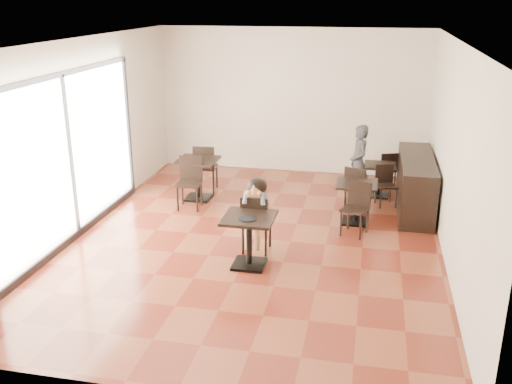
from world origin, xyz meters
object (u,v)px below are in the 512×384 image
(chair_mid_a, at_px, (358,189))
(chair_back_a, at_px, (386,170))
(child_chair, at_px, (257,223))
(cafe_table_mid, at_px, (356,203))
(chair_back_b, at_px, (386,186))
(child, at_px, (257,215))
(cafe_table_back, at_px, (379,180))
(cafe_table_left, at_px, (198,179))
(chair_left_a, at_px, (206,167))
(chair_left_b, at_px, (189,184))
(adult_patron, at_px, (359,163))
(chair_mid_b, at_px, (355,210))
(child_table, at_px, (249,241))

(chair_mid_a, relative_size, chair_back_a, 1.14)
(child_chair, relative_size, cafe_table_mid, 1.28)
(chair_back_a, bearing_deg, chair_back_b, 70.92)
(chair_back_b, bearing_deg, child, -147.95)
(chair_back_a, bearing_deg, cafe_table_back, 57.33)
(cafe_table_left, relative_size, chair_left_a, 0.83)
(chair_left_b, relative_size, chair_back_b, 1.24)
(child, bearing_deg, cafe_table_mid, 45.52)
(cafe_table_back, bearing_deg, chair_back_b, -76.41)
(cafe_table_mid, distance_m, cafe_table_left, 3.17)
(adult_patron, height_order, chair_mid_b, adult_patron)
(child_chair, relative_size, child, 0.79)
(cafe_table_back, xyz_separation_m, chair_mid_a, (-0.40, -0.99, 0.12))
(child_chair, bearing_deg, child, -75.96)
(cafe_table_back, bearing_deg, adult_patron, -144.51)
(cafe_table_mid, relative_size, chair_left_b, 0.76)
(cafe_table_left, xyz_separation_m, cafe_table_back, (3.51, 0.90, -0.08))
(cafe_table_left, bearing_deg, chair_left_a, 90.00)
(cafe_table_left, bearing_deg, chair_mid_a, -1.54)
(adult_patron, height_order, chair_back_b, adult_patron)
(cafe_table_left, bearing_deg, cafe_table_mid, -11.52)
(chair_mid_a, relative_size, chair_left_b, 0.92)
(child, relative_size, cafe_table_mid, 1.61)
(child, xyz_separation_m, chair_mid_a, (1.48, 2.06, -0.15))
(child, height_order, cafe_table_mid, child)
(cafe_table_mid, distance_m, cafe_table_back, 1.59)
(cafe_table_left, relative_size, chair_mid_b, 0.91)
(cafe_table_left, xyz_separation_m, chair_left_b, (0.00, -0.55, 0.08))
(chair_left_b, height_order, chair_back_a, chair_left_b)
(child, height_order, chair_left_b, child)
(chair_left_a, height_order, chair_back_b, chair_left_a)
(child, distance_m, chair_left_a, 3.15)
(child_table, height_order, cafe_table_left, cafe_table_left)
(child_chair, bearing_deg, chair_left_b, -44.42)
(cafe_table_mid, bearing_deg, chair_mid_b, -90.00)
(chair_mid_b, height_order, chair_back_b, chair_mid_b)
(child_chair, bearing_deg, cafe_table_left, -52.81)
(child_chair, xyz_separation_m, chair_left_a, (-1.63, 2.69, 0.01))
(child_table, distance_m, child, 0.59)
(chair_left_a, bearing_deg, cafe_table_left, 84.94)
(child_chair, relative_size, chair_left_a, 0.97)
(chair_back_a, bearing_deg, child, 41.69)
(child, bearing_deg, chair_mid_a, 54.25)
(chair_mid_a, bearing_deg, child_chair, 71.89)
(cafe_table_left, xyz_separation_m, chair_mid_b, (3.11, -1.18, 0.04))
(chair_left_a, bearing_deg, chair_mid_a, 163.42)
(chair_left_b, bearing_deg, child_chair, -49.49)
(adult_patron, bearing_deg, cafe_table_back, 106.41)
(chair_mid_a, bearing_deg, chair_back_b, -122.85)
(chair_back_a, bearing_deg, chair_mid_a, 51.90)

